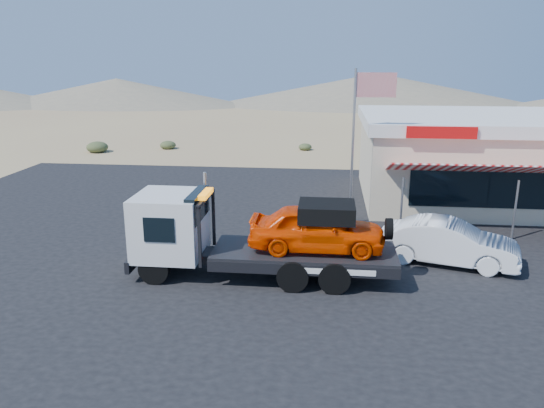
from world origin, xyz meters
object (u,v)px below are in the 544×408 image
object	(u,v)px
white_sedan	(449,242)
jerky_store	(476,157)
tow_truck	(256,232)
flagpole	(360,130)

from	to	relation	value
white_sedan	jerky_store	xyz separation A→B (m)	(2.81, 8.27, 1.27)
tow_truck	white_sedan	bearing A→B (deg)	15.46
tow_truck	jerky_store	world-z (taller)	jerky_store
jerky_store	white_sedan	bearing A→B (deg)	-108.79
white_sedan	jerky_store	bearing A→B (deg)	-2.34
jerky_store	flagpole	xyz separation A→B (m)	(-5.57, -4.47, 1.77)
white_sedan	flagpole	xyz separation A→B (m)	(-2.75, 3.79, 3.04)
tow_truck	jerky_store	xyz separation A→B (m)	(8.78, 9.92, 0.60)
white_sedan	tow_truck	bearing A→B (deg)	121.91
jerky_store	flagpole	size ratio (longest dim) A/B	1.73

